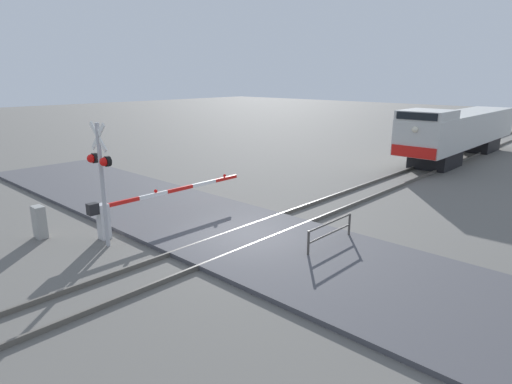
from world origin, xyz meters
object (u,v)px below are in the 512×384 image
Objects in this scene: crossing_signal at (101,171)px; guard_railing at (330,231)px; locomotive at (460,131)px; crossing_gate at (129,209)px; utility_cabinet at (39,222)px.

guard_railing is (5.67, 5.02, -2.02)m from crossing_signal.
locomotive is 20.32m from guard_railing.
locomotive is 6.25× the size of guard_railing.
guard_railing is (6.38, 3.70, -0.27)m from crossing_gate.
guard_railing is at bearing 41.55° from crossing_signal.
locomotive is 26.95m from utility_cabinet.
locomotive is at bearing 81.14° from crossing_gate.
crossing_signal reaches higher than crossing_gate.
utility_cabinet is (-2.50, -1.22, -2.05)m from crossing_signal.
crossing_gate reaches higher than utility_cabinet.
locomotive is 2.22× the size of crossing_gate.
crossing_signal is 3.46m from utility_cabinet.
locomotive reaches higher than crossing_gate.
utility_cabinet is at bearing -142.59° from guard_railing.
guard_railing is (2.67, -20.10, -1.32)m from locomotive.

